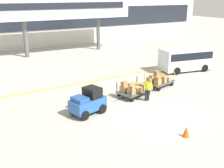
{
  "coord_description": "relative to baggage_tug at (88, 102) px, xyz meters",
  "views": [
    {
      "loc": [
        -10.07,
        -11.39,
        6.8
      ],
      "look_at": [
        -2.06,
        2.68,
        1.48
      ],
      "focal_mm": 43.83,
      "sensor_mm": 36.0,
      "label": 1
    }
  ],
  "objects": [
    {
      "name": "baggage_cart_middle",
      "position": [
        6.86,
        1.94,
        -0.2
      ],
      "size": [
        3.08,
        1.96,
        1.22
      ],
      "color": "#4C4C4F",
      "rests_on": "ground_plane"
    },
    {
      "name": "apron_lead_line",
      "position": [
        3.24,
        5.72,
        -0.75
      ],
      "size": [
        17.4,
        0.89,
        0.01
      ],
      "primitive_type": "cube",
      "rotation": [
        0.0,
        0.0,
        0.04
      ],
      "color": "yellow",
      "rests_on": "ground_plane"
    },
    {
      "name": "shuttle_van",
      "position": [
        11.95,
        4.35,
        0.48
      ],
      "size": [
        5.05,
        2.66,
        2.1
      ],
      "color": "silver",
      "rests_on": "ground_plane"
    },
    {
      "name": "terminal_building",
      "position": [
        3.88,
        23.64,
        2.63
      ],
      "size": [
        53.76,
        2.51,
        6.74
      ],
      "color": "silver",
      "rests_on": "ground_plane"
    },
    {
      "name": "baggage_cart_lead",
      "position": [
        3.96,
        1.1,
        -0.2
      ],
      "size": [
        3.08,
        1.96,
        1.18
      ],
      "color": "#4C4C4F",
      "rests_on": "ground_plane"
    },
    {
      "name": "safety_cone_near",
      "position": [
        3.08,
        -4.94,
        -0.48
      ],
      "size": [
        0.36,
        0.36,
        0.55
      ],
      "primitive_type": "cone",
      "color": "#EA590F",
      "rests_on": "ground_plane"
    },
    {
      "name": "ground_plane",
      "position": [
        3.88,
        -2.33,
        -0.75
      ],
      "size": [
        120.0,
        120.0,
        0.0
      ],
      "primitive_type": "plane",
      "color": "#B2ADA0"
    },
    {
      "name": "baggage_handler",
      "position": [
        4.33,
        -0.08,
        0.11
      ],
      "size": [
        0.46,
        0.47,
        1.56
      ],
      "color": "black",
      "rests_on": "ground_plane"
    },
    {
      "name": "baggage_tug",
      "position": [
        0.0,
        0.0,
        0.0
      ],
      "size": [
        2.32,
        1.69,
        1.58
      ],
      "color": "#2659A5",
      "rests_on": "ground_plane"
    },
    {
      "name": "jet_bridge",
      "position": [
        3.39,
        17.66,
        4.57
      ],
      "size": [
        18.7,
        3.0,
        6.67
      ],
      "color": "silver",
      "rests_on": "ground_plane"
    }
  ]
}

